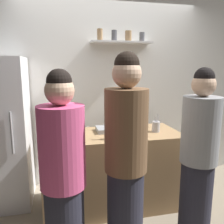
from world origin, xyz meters
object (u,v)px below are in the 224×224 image
at_px(water_bottle_plastic, 72,126).
at_px(person_pink_top, 63,181).
at_px(wine_bottle_green_glass, 79,120).
at_px(person_grey_hoodie, 198,158).
at_px(refrigerator, 3,133).
at_px(utensil_holder, 156,126).
at_px(baking_pan, 111,129).
at_px(person_brown_jacket, 126,164).
at_px(wine_bottle_amber_glass, 120,128).

bearing_deg(water_bottle_plastic, person_pink_top, -98.23).
bearing_deg(wine_bottle_green_glass, person_pink_top, -101.11).
xyz_separation_m(wine_bottle_green_glass, person_grey_hoodie, (1.01, -0.96, -0.20)).
bearing_deg(refrigerator, utensil_holder, -12.50).
relative_size(water_bottle_plastic, person_grey_hoodie, 0.16).
xyz_separation_m(utensil_holder, person_pink_top, (-1.09, -0.84, -0.15)).
height_order(refrigerator, baking_pan, refrigerator).
bearing_deg(refrigerator, wine_bottle_green_glass, -6.51).
xyz_separation_m(baking_pan, utensil_holder, (0.51, -0.14, 0.04)).
relative_size(refrigerator, baking_pan, 5.15).
distance_m(water_bottle_plastic, person_brown_jacket, 0.92).
bearing_deg(wine_bottle_green_glass, wine_bottle_amber_glass, -50.14).
height_order(water_bottle_plastic, person_grey_hoodie, person_grey_hoodie).
height_order(utensil_holder, person_brown_jacket, person_brown_jacket).
bearing_deg(utensil_holder, water_bottle_plastic, 177.83).
height_order(baking_pan, person_pink_top, person_pink_top).
bearing_deg(refrigerator, baking_pan, -11.36).
bearing_deg(refrigerator, person_pink_top, -61.64).
relative_size(utensil_holder, water_bottle_plastic, 0.83).
height_order(wine_bottle_amber_glass, wine_bottle_green_glass, same).
height_order(refrigerator, wine_bottle_green_glass, refrigerator).
xyz_separation_m(refrigerator, person_pink_top, (0.66, -1.23, -0.07)).
xyz_separation_m(utensil_holder, water_bottle_plastic, (-0.97, 0.04, 0.06)).
relative_size(water_bottle_plastic, person_brown_jacket, 0.15).
bearing_deg(wine_bottle_amber_glass, water_bottle_plastic, 155.95).
bearing_deg(utensil_holder, wine_bottle_amber_glass, -159.45).
bearing_deg(refrigerator, water_bottle_plastic, -24.07).
distance_m(refrigerator, water_bottle_plastic, 0.87).
bearing_deg(person_pink_top, utensil_holder, 80.09).
relative_size(refrigerator, person_grey_hoodie, 1.07).
relative_size(water_bottle_plastic, person_pink_top, 0.16).
height_order(utensil_holder, water_bottle_plastic, water_bottle_plastic).
bearing_deg(water_bottle_plastic, person_brown_jacket, -66.15).
bearing_deg(wine_bottle_green_glass, baking_pan, -22.44).
distance_m(wine_bottle_green_glass, person_pink_top, 1.17).
bearing_deg(wine_bottle_green_glass, refrigerator, 173.49).
bearing_deg(wine_bottle_amber_glass, wine_bottle_green_glass, 129.86).
xyz_separation_m(refrigerator, wine_bottle_green_glass, (0.88, -0.10, 0.13)).
relative_size(baking_pan, wine_bottle_amber_glass, 1.08).
bearing_deg(refrigerator, person_grey_hoodie, -29.15).
bearing_deg(water_bottle_plastic, refrigerator, 155.93).
xyz_separation_m(person_pink_top, person_brown_jacket, (0.49, 0.04, 0.07)).
relative_size(utensil_holder, wine_bottle_green_glass, 0.70).
distance_m(wine_bottle_green_glass, water_bottle_plastic, 0.27).
bearing_deg(person_grey_hoodie, person_brown_jacket, -78.15).
relative_size(wine_bottle_amber_glass, water_bottle_plastic, 1.18).
relative_size(wine_bottle_green_glass, person_brown_jacket, 0.18).
height_order(utensil_holder, wine_bottle_amber_glass, wine_bottle_amber_glass).
relative_size(baking_pan, person_pink_top, 0.21).
xyz_separation_m(wine_bottle_amber_glass, wine_bottle_green_glass, (-0.39, 0.47, -0.00)).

